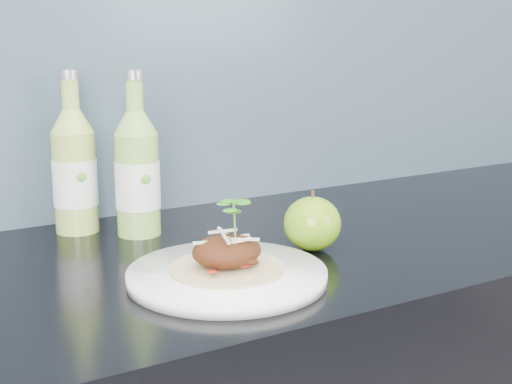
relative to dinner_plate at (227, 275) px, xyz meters
The scene contains 6 objects.
subway_backsplash 0.53m from the dinner_plate, 88.56° to the left, with size 4.00×0.02×0.70m, color #6C8EAB.
dinner_plate is the anchor object (origin of this frame).
pork_taco 0.04m from the dinner_plate, behind, with size 0.15×0.15×0.10m.
green_apple 0.19m from the dinner_plate, 17.61° to the left, with size 0.11×0.11×0.09m.
cider_bottle_left 0.36m from the dinner_plate, 106.31° to the left, with size 0.09×0.09×0.26m.
cider_bottle_right 0.28m from the dinner_plate, 93.70° to the left, with size 0.09×0.09×0.26m.
Camera 1 is at (-0.43, 0.79, 1.22)m, focal length 50.00 mm.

